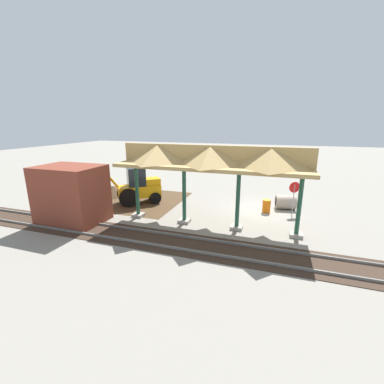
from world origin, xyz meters
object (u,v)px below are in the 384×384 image
object	(u,v)px
stop_sign	(294,191)
brick_utility_building	(72,194)
backhoe	(137,187)
traffic_barrel	(266,206)
concrete_pipe	(285,202)

from	to	relation	value
stop_sign	brick_utility_building	bearing A→B (deg)	24.45
backhoe	brick_utility_building	xyz separation A→B (m)	(1.88, 4.74, 0.53)
brick_utility_building	traffic_barrel	xyz separation A→B (m)	(-11.57, -5.76, -1.34)
concrete_pipe	brick_utility_building	xyz separation A→B (m)	(12.86, 6.92, 1.28)
backhoe	brick_utility_building	bearing A→B (deg)	68.41
concrete_pipe	traffic_barrel	distance (m)	1.73
brick_utility_building	stop_sign	bearing A→B (deg)	-155.55
concrete_pipe	traffic_barrel	bearing A→B (deg)	42.13
stop_sign	concrete_pipe	bearing A→B (deg)	-62.90
stop_sign	backhoe	size ratio (longest dim) A/B	0.48
stop_sign	brick_utility_building	distance (m)	14.61
stop_sign	backhoe	distance (m)	11.51
brick_utility_building	traffic_barrel	world-z (taller)	brick_utility_building
backhoe	brick_utility_building	distance (m)	5.13
brick_utility_building	traffic_barrel	distance (m)	13.00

